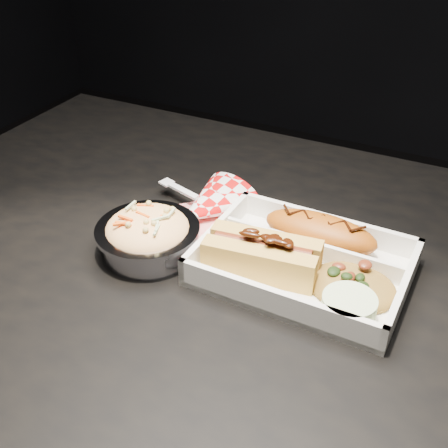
{
  "coord_description": "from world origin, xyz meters",
  "views": [
    {
      "loc": [
        0.19,
        -0.5,
        1.19
      ],
      "look_at": [
        -0.06,
        0.01,
        0.81
      ],
      "focal_mm": 45.0,
      "sensor_mm": 36.0,
      "label": 1
    }
  ],
  "objects": [
    {
      "name": "cupcake_liner",
      "position": [
        0.11,
        -0.03,
        0.77
      ],
      "size": [
        0.06,
        0.06,
        0.03
      ],
      "primitive_type": "cylinder",
      "color": "beige",
      "rests_on": "food_tray"
    },
    {
      "name": "napkin_fork",
      "position": [
        -0.13,
        0.09,
        0.77
      ],
      "size": [
        0.18,
        0.15,
        0.1
      ],
      "rotation": [
        0.0,
        0.0,
        -0.3
      ],
      "color": "red",
      "rests_on": "dining_table"
    },
    {
      "name": "fried_pastry",
      "position": [
        0.04,
        0.09,
        0.78
      ],
      "size": [
        0.15,
        0.06,
        0.04
      ],
      "primitive_type": "ellipsoid",
      "rotation": [
        0.0,
        0.0,
        -0.02
      ],
      "color": "#9D4C0F",
      "rests_on": "food_tray"
    },
    {
      "name": "hotdog",
      "position": [
        -0.01,
        0.01,
        0.78
      ],
      "size": [
        0.14,
        0.07,
        0.06
      ],
      "rotation": [
        0.0,
        0.0,
        0.12
      ],
      "color": "gold",
      "rests_on": "food_tray"
    },
    {
      "name": "fried_rice_mound",
      "position": [
        0.1,
        0.02,
        0.77
      ],
      "size": [
        0.11,
        0.09,
        0.03
      ],
      "primitive_type": "ellipsoid",
      "rotation": [
        0.0,
        0.0,
        -0.02
      ],
      "color": "olive",
      "rests_on": "food_tray"
    },
    {
      "name": "dining_table",
      "position": [
        0.0,
        0.0,
        0.66
      ],
      "size": [
        1.2,
        0.8,
        0.75
      ],
      "color": "black",
      "rests_on": "ground"
    },
    {
      "name": "food_tray",
      "position": [
        0.04,
        0.03,
        0.76
      ],
      "size": [
        0.25,
        0.19,
        0.04
      ],
      "rotation": [
        0.0,
        0.0,
        -0.02
      ],
      "color": "white",
      "rests_on": "dining_table"
    },
    {
      "name": "foil_coleslaw_cup",
      "position": [
        -0.16,
        -0.02,
        0.78
      ],
      "size": [
        0.13,
        0.13,
        0.06
      ],
      "color": "silver",
      "rests_on": "dining_table"
    }
  ]
}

